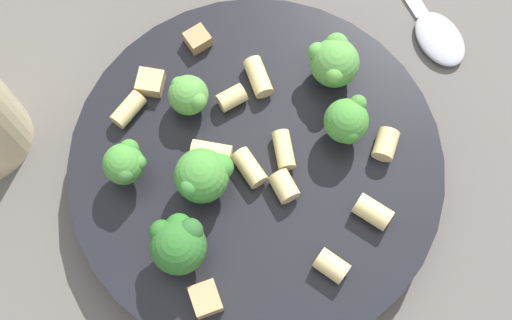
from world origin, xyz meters
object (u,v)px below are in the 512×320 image
at_px(rigatoni_4, 254,172).
at_px(rigatoni_6, 286,184).
at_px(broccoli_floret_1, 203,175).
at_px(rigatoni_3, 284,150).
at_px(chicken_chunk_1, 198,39).
at_px(chicken_chunk_0, 150,82).
at_px(broccoli_floret_0, 191,93).
at_px(rigatoni_2, 128,109).
at_px(rigatoni_0, 258,77).
at_px(chicken_chunk_2, 206,299).
at_px(broccoli_floret_5, 125,164).
at_px(rigatoni_1, 373,212).
at_px(spoon, 426,19).
at_px(rigatoni_7, 332,266).
at_px(rigatoni_5, 232,98).
at_px(rigatoni_8, 386,144).
at_px(broccoli_floret_3, 179,243).
at_px(broccoli_floret_2, 347,122).
at_px(broccoli_floret_4, 334,61).
at_px(pasta_bowl, 256,169).
at_px(rigatoni_9, 211,153).

bearing_deg(rigatoni_4, rigatoni_6, 21.40).
bearing_deg(broccoli_floret_1, rigatoni_6, 41.96).
bearing_deg(rigatoni_3, rigatoni_4, -97.63).
bearing_deg(chicken_chunk_1, chicken_chunk_0, -89.94).
height_order(broccoli_floret_0, rigatoni_2, broccoli_floret_0).
bearing_deg(rigatoni_2, rigatoni_0, 58.87).
bearing_deg(chicken_chunk_2, broccoli_floret_5, 165.71).
bearing_deg(rigatoni_3, rigatoni_1, 6.81).
bearing_deg(spoon, chicken_chunk_1, -125.44).
bearing_deg(rigatoni_7, rigatoni_5, 162.83).
height_order(rigatoni_3, rigatoni_8, rigatoni_8).
xyz_separation_m(rigatoni_1, chicken_chunk_1, (-0.19, 0.01, -0.00)).
relative_size(broccoli_floret_3, rigatoni_6, 2.21).
relative_size(rigatoni_5, rigatoni_6, 0.99).
relative_size(rigatoni_5, chicken_chunk_0, 1.06).
distance_m(chicken_chunk_0, spoon, 0.24).
height_order(broccoli_floret_2, rigatoni_5, broccoli_floret_2).
relative_size(broccoli_floret_1, rigatoni_1, 1.71).
bearing_deg(rigatoni_4, broccoli_floret_4, 97.78).
height_order(broccoli_floret_0, rigatoni_1, broccoli_floret_0).
distance_m(rigatoni_1, rigatoni_3, 0.08).
distance_m(broccoli_floret_0, chicken_chunk_0, 0.04).
height_order(pasta_bowl, rigatoni_8, rigatoni_8).
xyz_separation_m(broccoli_floret_5, rigatoni_5, (0.01, 0.09, -0.02)).
bearing_deg(broccoli_floret_2, rigatoni_3, -117.07).
xyz_separation_m(broccoli_floret_5, rigatoni_1, (0.15, 0.10, -0.02)).
bearing_deg(chicken_chunk_2, rigatoni_1, 71.31).
relative_size(rigatoni_5, rigatoni_8, 0.95).
bearing_deg(chicken_chunk_2, rigatoni_4, 113.78).
xyz_separation_m(rigatoni_1, rigatoni_9, (-0.12, -0.05, -0.00)).
bearing_deg(rigatoni_9, pasta_bowl, 33.26).
distance_m(rigatoni_2, rigatoni_6, 0.13).
bearing_deg(rigatoni_8, chicken_chunk_0, -152.42).
height_order(broccoli_floret_5, rigatoni_3, broccoli_floret_5).
distance_m(rigatoni_0, rigatoni_1, 0.13).
height_order(rigatoni_7, rigatoni_8, same).
bearing_deg(pasta_bowl, rigatoni_5, 153.70).
height_order(pasta_bowl, broccoli_floret_3, broccoli_floret_3).
xyz_separation_m(broccoli_floret_2, rigatoni_3, (-0.02, -0.04, -0.02)).
bearing_deg(broccoli_floret_2, rigatoni_7, -53.53).
bearing_deg(rigatoni_6, rigatoni_5, 164.12).
xyz_separation_m(rigatoni_7, chicken_chunk_2, (-0.05, -0.08, 0.00)).
relative_size(broccoli_floret_2, rigatoni_0, 1.34).
bearing_deg(chicken_chunk_2, broccoli_floret_1, 135.52).
relative_size(broccoli_floret_4, rigatoni_3, 1.40).
height_order(broccoli_floret_5, rigatoni_9, broccoli_floret_5).
xyz_separation_m(pasta_bowl, rigatoni_3, (0.01, 0.02, 0.02)).
bearing_deg(rigatoni_2, rigatoni_3, 28.26).
distance_m(broccoli_floret_0, rigatoni_3, 0.08).
xyz_separation_m(rigatoni_2, chicken_chunk_0, (-0.00, 0.03, -0.00)).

